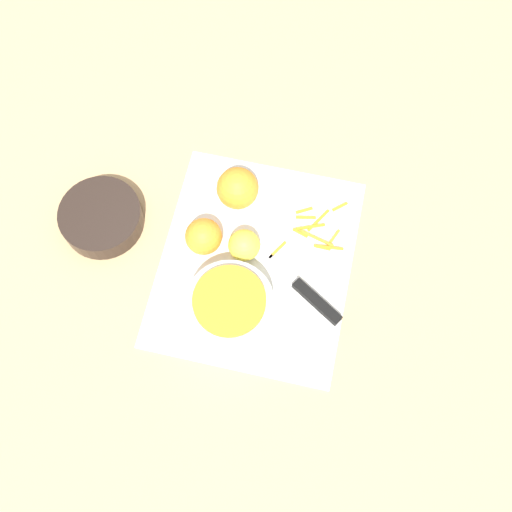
# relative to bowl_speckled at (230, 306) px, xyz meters

# --- Properties ---
(ground_plane) EXTENTS (4.00, 4.00, 0.00)m
(ground_plane) POSITION_rel_bowl_speckled_xyz_m (0.11, -0.02, -0.04)
(ground_plane) COLOR tan
(cutting_board) EXTENTS (0.43, 0.37, 0.01)m
(cutting_board) POSITION_rel_bowl_speckled_xyz_m (0.11, -0.02, -0.04)
(cutting_board) COLOR silver
(cutting_board) RESTS_ON ground_plane
(bowl_speckled) EXTENTS (0.16, 0.16, 0.08)m
(bowl_speckled) POSITION_rel_bowl_speckled_xyz_m (0.00, 0.00, 0.00)
(bowl_speckled) COLOR silver
(bowl_speckled) RESTS_ON cutting_board
(bowl_dark) EXTENTS (0.16, 0.16, 0.05)m
(bowl_dark) POSITION_rel_bowl_speckled_xyz_m (0.13, 0.29, -0.02)
(bowl_dark) COLOR black
(bowl_dark) RESTS_ON ground_plane
(knife) EXTENTS (0.15, 0.22, 0.02)m
(knife) POSITION_rel_bowl_speckled_xyz_m (0.06, -0.13, -0.03)
(knife) COLOR black
(knife) RESTS_ON cutting_board
(orange_left) EXTENTS (0.08, 0.08, 0.08)m
(orange_left) POSITION_rel_bowl_speckled_xyz_m (0.24, 0.04, 0.01)
(orange_left) COLOR orange
(orange_left) RESTS_ON cutting_board
(orange_right) EXTENTS (0.07, 0.07, 0.07)m
(orange_right) POSITION_rel_bowl_speckled_xyz_m (0.12, 0.08, -0.00)
(orange_right) COLOR orange
(orange_right) RESTS_ON cutting_board
(lemon) EXTENTS (0.06, 0.06, 0.06)m
(lemon) POSITION_rel_bowl_speckled_xyz_m (0.12, 0.00, -0.01)
(lemon) COLOR gold
(lemon) RESTS_ON cutting_board
(peel_pile) EXTENTS (0.15, 0.14, 0.01)m
(peel_pile) POSITION_rel_bowl_speckled_xyz_m (0.19, -0.12, -0.03)
(peel_pile) COLOR orange
(peel_pile) RESTS_ON cutting_board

